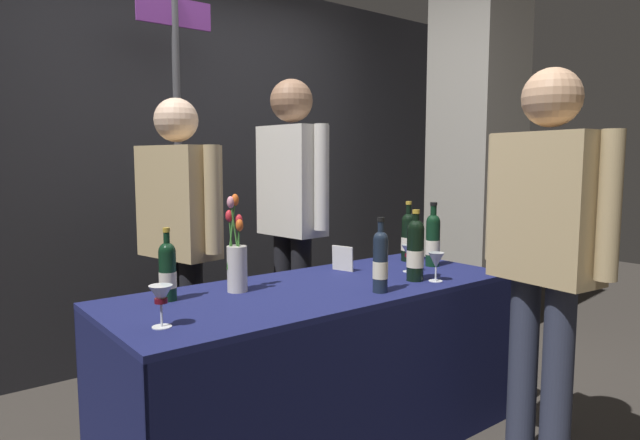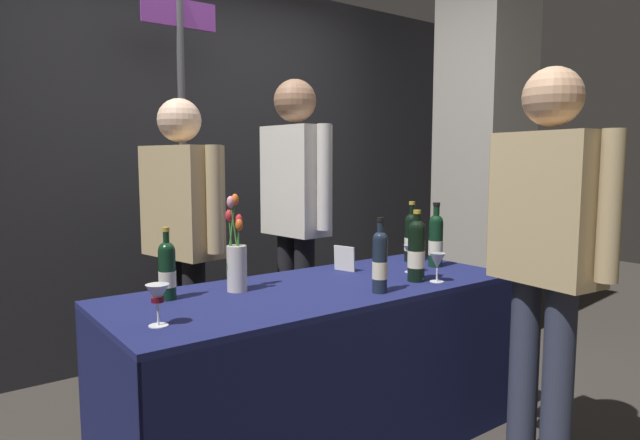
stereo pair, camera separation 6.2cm
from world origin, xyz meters
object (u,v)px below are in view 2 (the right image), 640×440
at_px(concrete_pillar, 485,112).
at_px(wine_glass_mid, 437,261).
at_px(display_bottle_0, 380,261).
at_px(vendor_presenter, 182,224).
at_px(tasting_table, 320,336).
at_px(booth_signpost, 183,155).
at_px(featured_wine_bottle, 411,236).
at_px(wine_glass_near_vendor, 158,296).
at_px(flower_vase, 236,259).
at_px(taster_foreground_right, 547,239).
at_px(wine_glass_near_taster, 411,253).

bearing_deg(concrete_pillar, wine_glass_mid, -149.64).
bearing_deg(display_bottle_0, vendor_presenter, 113.32).
distance_m(tasting_table, booth_signpost, 1.46).
bearing_deg(featured_wine_bottle, concrete_pillar, 19.80).
bearing_deg(booth_signpost, tasting_table, -83.67).
distance_m(concrete_pillar, featured_wine_bottle, 1.50).
xyz_separation_m(wine_glass_near_vendor, flower_vase, (0.46, 0.29, 0.03)).
xyz_separation_m(display_bottle_0, vendor_presenter, (-0.45, 1.04, 0.09)).
xyz_separation_m(featured_wine_bottle, wine_glass_mid, (-0.29, -0.44, -0.04)).
distance_m(concrete_pillar, taster_foreground_right, 2.07).
relative_size(concrete_pillar, featured_wine_bottle, 9.98).
relative_size(wine_glass_mid, wine_glass_near_taster, 0.98).
height_order(concrete_pillar, display_bottle_0, concrete_pillar).
bearing_deg(flower_vase, tasting_table, -23.17).
bearing_deg(concrete_pillar, featured_wine_bottle, -160.20).
bearing_deg(tasting_table, taster_foreground_right, -52.67).
xyz_separation_m(wine_glass_mid, booth_signpost, (-0.62, 1.45, 0.50)).
relative_size(tasting_table, taster_foreground_right, 1.13).
bearing_deg(vendor_presenter, wine_glass_mid, 24.79).
bearing_deg(booth_signpost, display_bottle_0, -79.49).
relative_size(featured_wine_bottle, flower_vase, 0.80).
bearing_deg(taster_foreground_right, wine_glass_mid, 15.20).
bearing_deg(featured_wine_bottle, vendor_presenter, 150.82).
distance_m(tasting_table, wine_glass_mid, 0.64).
bearing_deg(display_bottle_0, booth_signpost, 100.51).
xyz_separation_m(concrete_pillar, wine_glass_mid, (-1.49, -0.88, -0.82)).
distance_m(tasting_table, flower_vase, 0.52).
relative_size(wine_glass_near_vendor, flower_vase, 0.34).
bearing_deg(display_bottle_0, flower_vase, 140.49).
bearing_deg(concrete_pillar, flower_vase, -168.47).
height_order(flower_vase, taster_foreground_right, taster_foreground_right).
relative_size(display_bottle_0, taster_foreground_right, 0.19).
bearing_deg(wine_glass_near_taster, wine_glass_mid, -105.91).
height_order(featured_wine_bottle, taster_foreground_right, taster_foreground_right).
bearing_deg(featured_wine_bottle, wine_glass_mid, -123.21).
relative_size(display_bottle_0, vendor_presenter, 0.20).
bearing_deg(wine_glass_near_taster, wine_glass_near_vendor, -175.06).
relative_size(concrete_pillar, wine_glass_mid, 24.69).
xyz_separation_m(tasting_table, booth_signpost, (-0.13, 1.19, 0.82)).
distance_m(featured_wine_bottle, flower_vase, 1.12).
distance_m(display_bottle_0, flower_vase, 0.62).
height_order(concrete_pillar, wine_glass_mid, concrete_pillar).
distance_m(wine_glass_near_vendor, wine_glass_near_taster, 1.36).
height_order(concrete_pillar, booth_signpost, concrete_pillar).
bearing_deg(vendor_presenter, featured_wine_bottle, 48.23).
height_order(wine_glass_mid, wine_glass_near_taster, wine_glass_near_taster).
bearing_deg(flower_vase, wine_glass_near_taster, -10.91).
relative_size(flower_vase, taster_foreground_right, 0.25).
bearing_deg(taster_foreground_right, concrete_pillar, -40.13).
relative_size(tasting_table, wine_glass_near_taster, 13.75).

